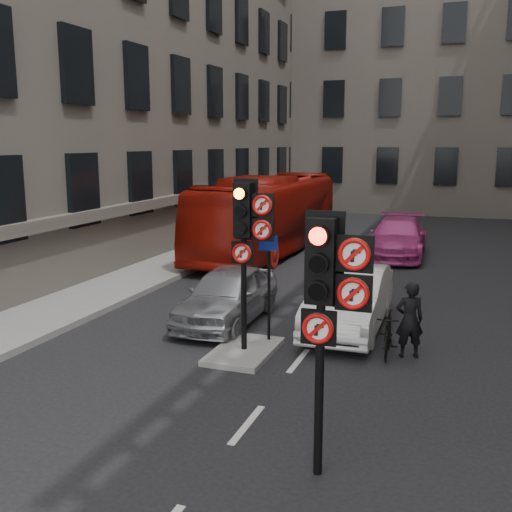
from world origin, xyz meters
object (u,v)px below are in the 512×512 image
Objects in this scene: car_pink at (397,237)px; signal_far at (247,228)px; car_white at (349,299)px; bus_red at (269,214)px; motorcycle at (388,334)px; motorcyclist at (409,320)px; car_silver at (227,295)px; signal_near at (328,289)px; info_sign at (269,273)px.

signal_far is at bearing -99.50° from car_pink.
car_white is 0.40× the size of bus_red.
motorcycle is 0.55m from motorcyclist.
car_silver is 10.72m from car_pink.
signal_near is at bearing -88.56° from car_pink.
car_pink is 11.70m from info_sign.
motorcyclist is at bearing -45.06° from car_white.
car_silver is 4.61m from motorcyclist.
car_pink is at bearing 11.10° from bus_red.
signal_far is 12.58m from car_pink.
motorcyclist is (1.58, -11.31, 0.06)m from car_pink.
car_white is 10.29m from bus_red.
info_sign is (-2.99, -0.27, 0.82)m from motorcyclist.
signal_near reaches higher than bus_red.
motorcycle is (2.78, 1.01, -2.24)m from signal_far.
motorcycle is at bearing -58.43° from bus_red.
signal_near is at bearing 61.86° from motorcyclist.
bus_red is (-5.01, -0.90, 0.80)m from car_pink.
car_silver is at bearing 122.98° from signal_near.
motorcyclist is at bearing -56.74° from bus_red.
car_white is 2.14m from motorcyclist.
car_white reaches higher than car_silver.
car_white is at bearing -59.59° from bus_red.
bus_red is at bearing 98.76° from info_sign.
signal_near reaches higher than car_white.
motorcyclist is at bearing -84.04° from car_pink.
bus_red is at bearing 117.05° from motorcycle.
motorcyclist reaches higher than car_silver.
motorcyclist is (0.42, 0.00, 0.35)m from motorcycle.
motorcyclist reaches higher than motorcycle.
car_white is at bearing 56.29° from signal_far.
signal_near is 0.80× the size of car_white.
car_silver is at bearing 162.63° from motorcycle.
car_white reaches higher than motorcycle.
car_pink is (2.92, 10.31, 0.06)m from car_silver.
motorcyclist is at bearing 17.46° from signal_far.
car_silver is (-1.30, 2.01, -2.01)m from signal_far.
car_white is (2.96, 0.48, 0.04)m from car_silver.
car_silver is (-3.90, 6.01, -1.89)m from signal_near.
info_sign reaches higher than motorcycle.
motorcyclist is at bearing -13.06° from car_silver.
signal_near is at bearing -67.85° from bus_red.
signal_far is at bearing -57.63° from car_silver.
signal_near is 1.53× the size of info_sign.
signal_far reaches higher than signal_near.
motorcyclist is (3.20, 1.01, -1.89)m from signal_far.
info_sign is (3.60, -10.68, 0.08)m from bus_red.
car_silver is 2.52× the size of motorcyclist.
signal_far is 1.32m from info_sign.
signal_near is 0.32× the size of bus_red.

